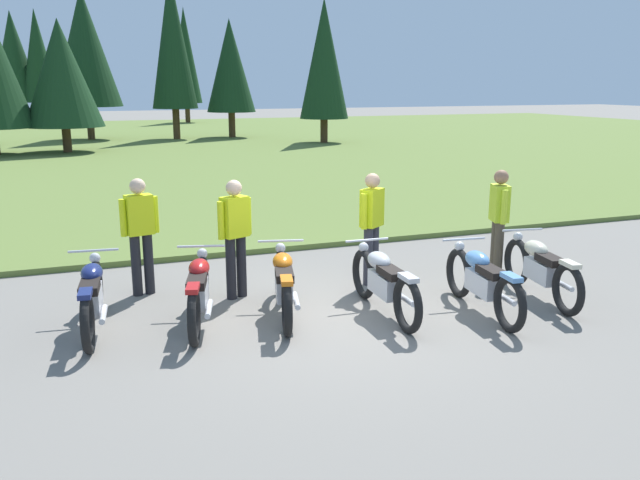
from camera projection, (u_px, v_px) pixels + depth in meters
ground_plane at (337, 318)px, 8.53m from camera, size 140.00×140.00×0.00m
grass_moorland at (135, 145)px, 31.72m from camera, size 80.00×44.00×0.10m
forest_treeline at (37, 56)px, 34.37m from camera, size 32.78×25.13×8.55m
motorcycle_navy at (92, 296)px, 8.01m from camera, size 0.62×2.10×0.88m
motorcycle_red at (199, 290)px, 8.22m from camera, size 0.79×2.05×0.88m
motorcycle_orange at (284, 283)px, 8.52m from camera, size 0.77×2.06×0.88m
motorcycle_silver at (384, 281)px, 8.59m from camera, size 0.62×2.10×0.88m
motorcycle_sky_blue at (482, 281)px, 8.63m from camera, size 0.62×2.10×0.88m
motorcycle_cream at (541, 268)px, 9.21m from camera, size 0.64×2.09×0.88m
rider_near_row_end at (235, 232)px, 9.13m from camera, size 0.51×0.34×1.67m
rider_checking_bike at (140, 230)px, 9.28m from camera, size 0.54×0.29×1.67m
rider_with_back_turned at (499, 217)px, 10.18m from camera, size 0.32×0.53×1.67m
rider_in_hivis_vest at (372, 222)px, 9.81m from camera, size 0.47×0.39×1.67m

